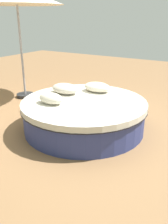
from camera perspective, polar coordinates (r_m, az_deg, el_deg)
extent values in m
plane|color=olive|center=(4.52, 0.00, -3.84)|extent=(16.00, 16.00, 0.00)
cylinder|color=navy|center=(4.43, 0.00, -1.29)|extent=(2.16, 2.16, 0.44)
cylinder|color=black|center=(4.35, 0.00, 1.36)|extent=(2.23, 2.23, 0.02)
cylinder|color=beige|center=(4.33, 0.00, 2.01)|extent=(2.22, 2.22, 0.11)
ellipsoid|color=beige|center=(4.83, 3.14, 5.87)|extent=(0.55, 0.37, 0.18)
ellipsoid|color=beige|center=(4.71, -4.48, 5.51)|extent=(0.55, 0.38, 0.19)
ellipsoid|color=beige|center=(4.17, -7.76, 3.19)|extent=(0.46, 0.28, 0.19)
cylinder|color=#262628|center=(6.45, -13.57, 3.85)|extent=(0.44, 0.44, 0.08)
cylinder|color=#99999E|center=(6.20, -14.58, 14.70)|extent=(0.05, 0.05, 2.53)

